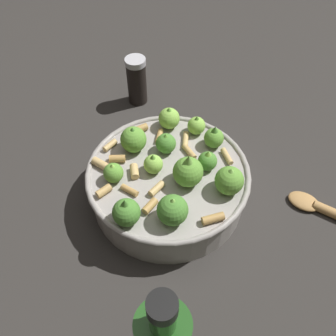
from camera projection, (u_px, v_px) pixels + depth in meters
ground_plane at (168, 196)px, 0.63m from camera, size 2.40×2.40×0.00m
cooking_pan at (169, 181)px, 0.59m from camera, size 0.26×0.26×0.12m
pepper_shaker at (137, 81)px, 0.75m from camera, size 0.04×0.04×0.10m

